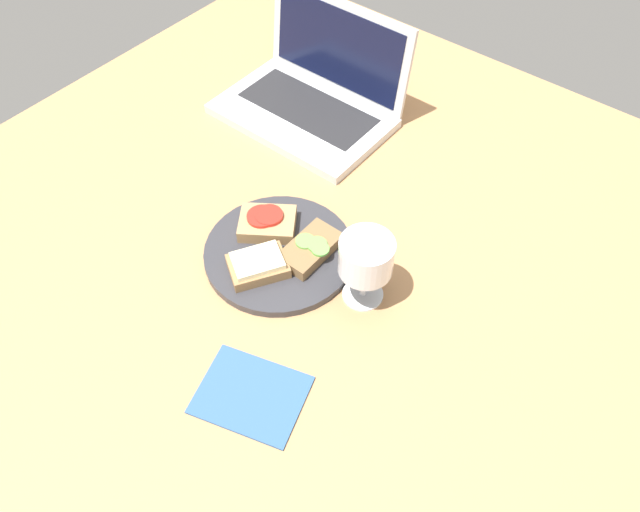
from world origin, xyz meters
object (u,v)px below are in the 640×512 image
at_px(napkin, 251,395).
at_px(plate, 279,253).
at_px(sandwich_with_tomato, 267,222).
at_px(sandwich_with_cheese, 258,265).
at_px(wine_glass, 366,259).
at_px(laptop, 312,96).
at_px(sandwich_with_cucumber, 311,248).

bearing_deg(napkin, plate, 122.07).
height_order(sandwich_with_tomato, sandwich_with_cheese, same).
bearing_deg(wine_glass, sandwich_with_cheese, -154.28).
xyz_separation_m(plate, sandwich_with_tomato, (-0.05, 0.03, 0.02)).
relative_size(sandwich_with_tomato, laptop, 0.35).
height_order(plate, laptop, laptop).
distance_m(sandwich_with_tomato, laptop, 0.35).
distance_m(sandwich_with_cheese, sandwich_with_cucumber, 0.09).
bearing_deg(plate, sandwich_with_cheese, -87.83).
height_order(plate, sandwich_with_cheese, sandwich_with_cheese).
xyz_separation_m(plate, napkin, (0.14, -0.22, -0.01)).
bearing_deg(wine_glass, plate, -171.95).
height_order(plate, sandwich_with_cucumber, sandwich_with_cucumber).
distance_m(sandwich_with_cheese, laptop, 0.44).
bearing_deg(sandwich_with_cheese, sandwich_with_tomato, 122.47).
relative_size(plate, sandwich_with_tomato, 2.11).
height_order(wine_glass, laptop, laptop).
xyz_separation_m(plate, sandwich_with_cucumber, (0.05, 0.03, 0.02)).
bearing_deg(sandwich_with_cucumber, plate, -148.02).
bearing_deg(sandwich_with_tomato, napkin, -52.87).
height_order(wine_glass, napkin, wine_glass).
bearing_deg(sandwich_with_tomato, laptop, 116.18).
distance_m(wine_glass, napkin, 0.26).
distance_m(plate, laptop, 0.40).
bearing_deg(laptop, sandwich_with_cheese, -62.49).
xyz_separation_m(wine_glass, laptop, (-0.36, 0.32, -0.05)).
bearing_deg(laptop, wine_glass, -41.07).
xyz_separation_m(sandwich_with_tomato, sandwich_with_cheese, (0.05, -0.08, -0.00)).
bearing_deg(sandwich_with_tomato, wine_glass, -0.72).
bearing_deg(napkin, sandwich_with_tomato, 127.13).
bearing_deg(sandwich_with_cheese, wine_glass, 25.72).
bearing_deg(sandwich_with_cucumber, sandwich_with_tomato, -177.89).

